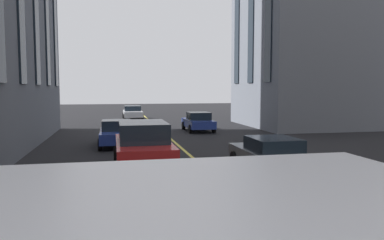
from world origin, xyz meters
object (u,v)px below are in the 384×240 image
at_px(car_blue_far, 198,122).
at_px(car_blue_near, 117,133).
at_px(car_grey_mid, 271,155).
at_px(car_white_trailing, 133,112).
at_px(car_red_oncoming, 143,146).

bearing_deg(car_blue_far, car_blue_near, 135.70).
xyz_separation_m(car_blue_far, car_grey_mid, (-14.24, 0.55, 0.00)).
xyz_separation_m(car_blue_near, car_white_trailing, (17.84, -1.78, 0.00)).
distance_m(car_blue_far, car_grey_mid, 14.25).
relative_size(car_blue_far, car_grey_mid, 0.89).
distance_m(car_blue_far, car_red_oncoming, 13.83).
xyz_separation_m(car_blue_near, car_blue_far, (6.07, -5.93, 0.00)).
relative_size(car_white_trailing, car_red_oncoming, 0.94).
bearing_deg(car_white_trailing, car_blue_near, 174.32).
height_order(car_blue_near, car_red_oncoming, car_red_oncoming).
bearing_deg(car_grey_mid, car_blue_near, 33.38).
bearing_deg(car_red_oncoming, car_white_trailing, -2.05).
bearing_deg(car_white_trailing, car_blue_far, -160.56).
height_order(car_grey_mid, car_white_trailing, same).
bearing_deg(car_blue_near, car_red_oncoming, -172.52).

